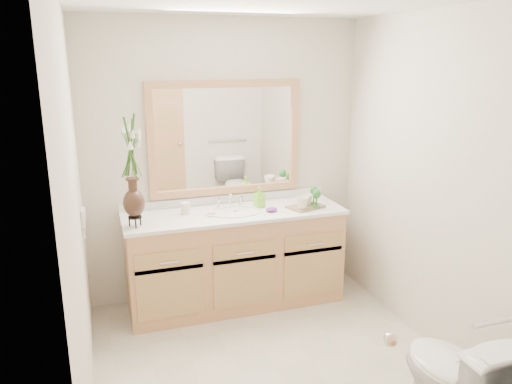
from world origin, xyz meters
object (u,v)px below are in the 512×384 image
object	(u,v)px
flower_vase	(131,158)
tumbler	(185,208)
toilet	(456,382)
soap_bottle	(259,198)
tray	(305,207)

from	to	relation	value
flower_vase	tumbler	size ratio (longest dim) A/B	8.16
toilet	soap_bottle	xyz separation A→B (m)	(-0.46, 2.00, 0.54)
tray	tumbler	bearing A→B (deg)	152.41
soap_bottle	tray	distance (m)	0.40
toilet	soap_bottle	distance (m)	2.13
toilet	tray	distance (m)	1.92
tumbler	tray	distance (m)	1.02
flower_vase	soap_bottle	size ratio (longest dim) A/B	4.97
tumbler	toilet	bearing A→B (deg)	-61.26
tumbler	soap_bottle	distance (m)	0.64
toilet	flower_vase	world-z (taller)	flower_vase
soap_bottle	tray	xyz separation A→B (m)	(0.37, -0.14, -0.07)
flower_vase	tray	size ratio (longest dim) A/B	2.62
toilet	tumbler	world-z (taller)	tumbler
flower_vase	soap_bottle	distance (m)	1.17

